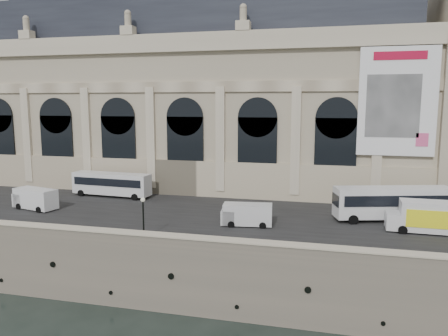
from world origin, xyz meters
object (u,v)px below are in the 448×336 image
object	(u,v)px
bus_left	(111,184)
van_b	(34,199)
van_c	(244,215)
box_truck	(430,217)
lamp_right	(143,219)
bus_right	(393,202)

from	to	relation	value
bus_left	van_b	world-z (taller)	bus_left
bus_left	van_c	distance (m)	22.76
box_truck	van_c	bearing A→B (deg)	-174.13
lamp_right	bus_left	bearing A→B (deg)	126.31
lamp_right	van_b	bearing A→B (deg)	156.27
bus_right	van_c	world-z (taller)	bus_right
bus_right	box_truck	size ratio (longest dim) A/B	1.62
van_c	box_truck	distance (m)	18.57
bus_left	van_c	bearing A→B (deg)	-25.24
bus_left	bus_right	world-z (taller)	bus_right
van_c	lamp_right	distance (m)	10.89
bus_right	lamp_right	xyz separation A→B (m)	(-23.79, -12.66, -0.07)
bus_right	box_truck	xyz separation A→B (m)	(3.05, -3.84, -0.50)
bus_left	van_c	size ratio (longest dim) A/B	2.07
bus_left	box_truck	xyz separation A→B (m)	(39.04, -7.80, -0.25)
bus_right	van_c	xyz separation A→B (m)	(-15.42, -5.74, -0.90)
van_b	bus_right	bearing A→B (deg)	6.46
bus_right	box_truck	world-z (taller)	bus_right
bus_left	van_b	distance (m)	10.47
van_b	box_truck	xyz separation A→B (m)	(44.86, 0.89, 0.30)
bus_left	box_truck	distance (m)	39.82
bus_right	van_b	world-z (taller)	bus_right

